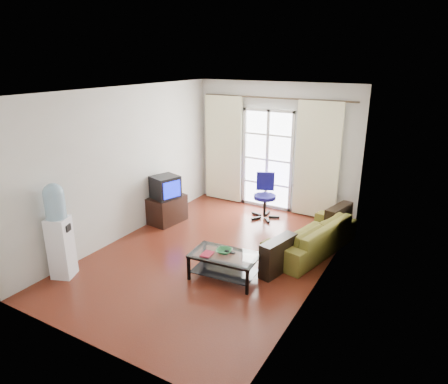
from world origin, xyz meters
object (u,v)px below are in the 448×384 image
at_px(coffee_table, 224,263).
at_px(task_chair, 265,205).
at_px(sofa, 311,236).
at_px(tv_stand, 167,209).
at_px(crt_tv, 165,187).
at_px(water_cooler, 58,229).

distance_m(coffee_table, task_chair, 2.56).
distance_m(sofa, tv_stand, 2.92).
xyz_separation_m(sofa, crt_tv, (-2.91, -0.24, 0.47)).
bearing_deg(crt_tv, sofa, 22.69).
height_order(coffee_table, crt_tv, crt_tv).
height_order(sofa, tv_stand, sofa).
distance_m(coffee_table, tv_stand, 2.47).
height_order(crt_tv, task_chair, crt_tv).
bearing_deg(task_chair, tv_stand, -166.83).
bearing_deg(task_chair, sofa, -60.34).
bearing_deg(tv_stand, coffee_table, -25.83).
distance_m(crt_tv, water_cooler, 2.43).
relative_size(sofa, tv_stand, 2.79).
xyz_separation_m(coffee_table, water_cooler, (-2.16, -1.14, 0.51)).
height_order(tv_stand, water_cooler, water_cooler).
bearing_deg(sofa, task_chair, -114.09).
xyz_separation_m(sofa, coffee_table, (-0.83, -1.52, -0.02)).
relative_size(tv_stand, crt_tv, 1.23).
bearing_deg(crt_tv, water_cooler, -73.67).
height_order(sofa, water_cooler, water_cooler).
height_order(tv_stand, task_chair, task_chair).
relative_size(coffee_table, water_cooler, 0.70).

